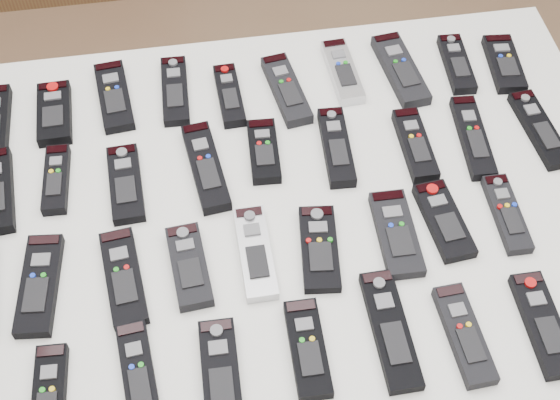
{
  "coord_description": "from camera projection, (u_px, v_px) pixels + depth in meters",
  "views": [
    {
      "loc": [
        -0.05,
        -0.79,
        1.87
      ],
      "look_at": [
        0.08,
        -0.0,
        0.8
      ],
      "focal_mm": 50.0,
      "sensor_mm": 36.0,
      "label": 1
    }
  ],
  "objects": [
    {
      "name": "remote_11",
      "position": [
        56.0,
        179.0,
        1.38
      ],
      "size": [
        0.05,
        0.15,
        0.02
      ],
      "primitive_type": "cube",
      "rotation": [
        0.0,
        0.0,
        -0.05
      ],
      "color": "black",
      "rests_on": "table"
    },
    {
      "name": "remote_4",
      "position": [
        229.0,
        95.0,
        1.5
      ],
      "size": [
        0.05,
        0.15,
        0.02
      ],
      "primitive_type": "cube",
      "rotation": [
        0.0,
        0.0,
        0.03
      ],
      "color": "black",
      "rests_on": "table"
    },
    {
      "name": "remote_23",
      "position": [
        255.0,
        253.0,
        1.29
      ],
      "size": [
        0.05,
        0.18,
        0.02
      ],
      "primitive_type": "cube",
      "rotation": [
        0.0,
        0.0,
        0.01
      ],
      "color": "#B7B7BC",
      "rests_on": "table"
    },
    {
      "name": "remote_5",
      "position": [
        286.0,
        90.0,
        1.51
      ],
      "size": [
        0.08,
        0.18,
        0.02
      ],
      "primitive_type": "cube",
      "rotation": [
        0.0,
        0.0,
        0.14
      ],
      "color": "black",
      "rests_on": "table"
    },
    {
      "name": "remote_31",
      "position": [
        221.0,
        375.0,
        1.16
      ],
      "size": [
        0.06,
        0.18,
        0.02
      ],
      "primitive_type": "cube",
      "rotation": [
        0.0,
        0.0,
        -0.02
      ],
      "color": "black",
      "rests_on": "table"
    },
    {
      "name": "remote_33",
      "position": [
        390.0,
        330.0,
        1.2
      ],
      "size": [
        0.06,
        0.2,
        0.02
      ],
      "primitive_type": "cube",
      "rotation": [
        0.0,
        0.0,
        0.01
      ],
      "color": "black",
      "rests_on": "table"
    },
    {
      "name": "remote_7",
      "position": [
        400.0,
        70.0,
        1.54
      ],
      "size": [
        0.08,
        0.2,
        0.02
      ],
      "primitive_type": "cube",
      "rotation": [
        0.0,
        0.0,
        0.11
      ],
      "color": "black",
      "rests_on": "table"
    },
    {
      "name": "remote_1",
      "position": [
        54.0,
        113.0,
        1.47
      ],
      "size": [
        0.06,
        0.15,
        0.02
      ],
      "primitive_type": "cube",
      "rotation": [
        0.0,
        0.0,
        0.02
      ],
      "color": "black",
      "rests_on": "table"
    },
    {
      "name": "remote_25",
      "position": [
        396.0,
        234.0,
        1.31
      ],
      "size": [
        0.06,
        0.17,
        0.02
      ],
      "primitive_type": "cube",
      "rotation": [
        0.0,
        0.0,
        -0.02
      ],
      "color": "black",
      "rests_on": "table"
    },
    {
      "name": "remote_2",
      "position": [
        114.0,
        96.0,
        1.5
      ],
      "size": [
        0.07,
        0.18,
        0.02
      ],
      "primitive_type": "cube",
      "rotation": [
        0.0,
        0.0,
        0.1
      ],
      "color": "black",
      "rests_on": "table"
    },
    {
      "name": "remote_24",
      "position": [
        319.0,
        249.0,
        1.29
      ],
      "size": [
        0.08,
        0.17,
        0.02
      ],
      "primitive_type": "cube",
      "rotation": [
        0.0,
        0.0,
        -0.11
      ],
      "color": "black",
      "rests_on": "table"
    },
    {
      "name": "remote_15",
      "position": [
        336.0,
        147.0,
        1.42
      ],
      "size": [
        0.06,
        0.18,
        0.02
      ],
      "primitive_type": "cube",
      "rotation": [
        0.0,
        0.0,
        -0.05
      ],
      "color": "black",
      "rests_on": "table"
    },
    {
      "name": "remote_30",
      "position": [
        138.0,
        375.0,
        1.16
      ],
      "size": [
        0.06,
        0.17,
        0.02
      ],
      "primitive_type": "cube",
      "rotation": [
        0.0,
        0.0,
        0.1
      ],
      "color": "black",
      "rests_on": "table"
    },
    {
      "name": "remote_18",
      "position": [
        539.0,
        129.0,
        1.45
      ],
      "size": [
        0.06,
        0.19,
        0.02
      ],
      "primitive_type": "cube",
      "rotation": [
        0.0,
        0.0,
        0.08
      ],
      "color": "black",
      "rests_on": "table"
    },
    {
      "name": "remote_6",
      "position": [
        342.0,
        72.0,
        1.54
      ],
      "size": [
        0.06,
        0.17,
        0.02
      ],
      "primitive_type": "cube",
      "rotation": [
        0.0,
        0.0,
        0.05
      ],
      "color": "#B7B7BC",
      "rests_on": "table"
    },
    {
      "name": "remote_29",
      "position": [
        49.0,
        399.0,
        1.13
      ],
      "size": [
        0.05,
        0.17,
        0.02
      ],
      "primitive_type": "cube",
      "rotation": [
        0.0,
        0.0,
        -0.05
      ],
      "color": "black",
      "rests_on": "table"
    },
    {
      "name": "remote_9",
      "position": [
        504.0,
        64.0,
        1.55
      ],
      "size": [
        0.07,
        0.15,
        0.02
      ],
      "primitive_type": "cube",
      "rotation": [
        0.0,
        0.0,
        -0.09
      ],
      "color": "black",
      "rests_on": "table"
    },
    {
      "name": "remote_3",
      "position": [
        175.0,
        91.0,
        1.51
      ],
      "size": [
        0.05,
        0.17,
        0.02
      ],
      "primitive_type": "cube",
      "rotation": [
        0.0,
        0.0,
        -0.03
      ],
      "color": "black",
      "rests_on": "table"
    },
    {
      "name": "remote_35",
      "position": [
        543.0,
        324.0,
        1.21
      ],
      "size": [
        0.05,
        0.18,
        0.02
      ],
      "primitive_type": "cube",
      "rotation": [
        0.0,
        0.0,
        -0.0
      ],
      "color": "black",
      "rests_on": "table"
    },
    {
      "name": "remote_20",
      "position": [
        39.0,
        285.0,
        1.25
      ],
      "size": [
        0.08,
        0.19,
        0.02
      ],
      "primitive_type": "cube",
      "rotation": [
        0.0,
        0.0,
        -0.11
      ],
      "color": "black",
      "rests_on": "table"
    },
    {
      "name": "remote_26",
      "position": [
        444.0,
        221.0,
        1.32
      ],
      "size": [
        0.07,
        0.16,
        0.02
      ],
      "primitive_type": "cube",
      "rotation": [
        0.0,
        0.0,
        0.1
      ],
      "color": "black",
      "rests_on": "table"
    },
    {
      "name": "remote_8",
      "position": [
        457.0,
        64.0,
        1.55
      ],
      "size": [
        0.05,
        0.16,
        0.02
      ],
      "primitive_type": "cube",
      "rotation": [
        0.0,
        0.0,
        -0.06
      ],
      "color": "black",
      "rests_on": "table"
    },
    {
      "name": "remote_27",
      "position": [
        507.0,
        214.0,
        1.33
      ],
      "size": [
        0.05,
        0.16,
        0.02
      ],
      "primitive_type": "cube",
      "rotation": [
        0.0,
        0.0,
        -0.02
      ],
      "color": "black",
      "rests_on": "table"
    },
    {
      "name": "remote_22",
      "position": [
        189.0,
        266.0,
        1.27
      ],
      "size": [
        0.07,
        0.16,
        0.02
      ],
      "primitive_type": "cube",
      "rotation": [
        0.0,
        0.0,
        0.08
      ],
      "color": "black",
      "rests_on": "table"
    },
    {
      "name": "remote_17",
      "position": [
        473.0,
        137.0,
        1.44
      ],
      "size": [
        0.06,
        0.19,
        0.02
      ],
      "primitive_type": "cube",
      "rotation": [
        0.0,
        0.0,
        -0.07
      ],
      "color": "black",
      "rests_on": "table"
    },
    {
      "name": "remote_32",
      "position": [
        308.0,
        349.0,
        1.18
      ],
      "size": [
        0.05,
        0.16,
        0.02
      ],
      "primitive_type": "cube",
      "rotation": [
        0.0,
        0.0,
        -0.01
      ],
      "color": "black",
      "rests_on": "table"
    },
    {
      "name": "table",
      "position": [
        280.0,
        226.0,
        1.4
      ],
      "size": [
        1.25,
        0.88,
        0.78
      ],
      "color": "white",
      "rests_on": "ground"
    },
    {
      "name": "remote_34",
      "position": [
        464.0,
        335.0,
        1.19
      ],
      "size": [
        0.06,
        0.17,
        0.02
      ],
      "primitive_type": "cube",
      "rotation": [
        0.0,
        0.0,
        0.05
      ],
      "color": "black",
      "rests_on": "table"
    },
    {
      "name": "remote_13",
      "position": [
        206.0,
        167.0,
        1.39
      ],
      "size": [
        0.07,
        0.2,
        0.02
      ],
      "primitive_type": "cube",
      "rotation": [
        0.0,
        0.0,
        0.11
      ],
      "color": "black",
      "rests_on": "table"
    },
    {
      "name": "ground",
      "position": [
        250.0,
        392.0,
        1.97
      ],
      "size": [
        4.0,
        4.0,
        0.0
      ],
      "primitive_type": "plane",
      "color": "brown",
      "rests_on": "ground"
    },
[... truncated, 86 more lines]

